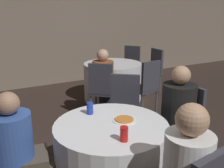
{
  "coord_description": "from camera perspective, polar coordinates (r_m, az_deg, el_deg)",
  "views": [
    {
      "loc": [
        -0.81,
        -1.73,
        1.74
      ],
      "look_at": [
        0.67,
        0.94,
        0.84
      ],
      "focal_mm": 40.0,
      "sensor_mm": 36.0,
      "label": 1
    }
  ],
  "objects": [
    {
      "name": "chair_far_south",
      "position": [
        4.25,
        8.01,
        0.15
      ],
      "size": [
        0.44,
        0.45,
        0.95
      ],
      "rotation": [
        0.0,
        0.0,
        0.12
      ],
      "color": "#383842",
      "rests_on": "ground_plane"
    },
    {
      "name": "chair_far_northeast",
      "position": [
        5.87,
        4.32,
        4.82
      ],
      "size": [
        0.56,
        0.56,
        0.95
      ],
      "rotation": [
        0.0,
        0.0,
        -4.09
      ],
      "color": "#383842",
      "rests_on": "ground_plane"
    },
    {
      "name": "chair_far_east",
      "position": [
        5.49,
        9.43,
        3.83
      ],
      "size": [
        0.42,
        0.41,
        0.95
      ],
      "rotation": [
        0.0,
        0.0,
        1.54
      ],
      "color": "#383842",
      "rests_on": "ground_plane"
    },
    {
      "name": "table_far",
      "position": [
        5.03,
        0.16,
        0.64
      ],
      "size": [
        1.15,
        1.15,
        0.74
      ],
      "color": "silver",
      "rests_on": "ground_plane"
    },
    {
      "name": "chair_near_east",
      "position": [
        2.95,
        16.05,
        -7.81
      ],
      "size": [
        0.42,
        0.41,
        0.95
      ],
      "rotation": [
        0.0,
        0.0,
        -4.68
      ],
      "color": "#383842",
      "rests_on": "ground_plane"
    },
    {
      "name": "soda_can_blue",
      "position": [
        2.52,
        -5.07,
        -5.54
      ],
      "size": [
        0.07,
        0.07,
        0.12
      ],
      "color": "#1E38A5",
      "rests_on": "table_near"
    },
    {
      "name": "chair_near_west",
      "position": [
        2.33,
        -23.87,
        -15.51
      ],
      "size": [
        0.47,
        0.47,
        0.95
      ],
      "rotation": [
        0.0,
        0.0,
        -1.76
      ],
      "color": "#383842",
      "rests_on": "ground_plane"
    },
    {
      "name": "chair_near_northeast",
      "position": [
        3.26,
        2.77,
        -4.82
      ],
      "size": [
        0.56,
        0.56,
        0.95
      ],
      "rotation": [
        0.0,
        0.0,
        -3.82
      ],
      "color": "#383842",
      "rests_on": "ground_plane"
    },
    {
      "name": "person_floral_shirt",
      "position": [
        4.19,
        -1.87,
        0.5
      ],
      "size": [
        0.47,
        0.49,
        1.15
      ],
      "rotation": [
        0.0,
        0.0,
        -0.69
      ],
      "color": "black",
      "rests_on": "ground_plane"
    },
    {
      "name": "wall_back",
      "position": [
        5.96,
        -21.55,
        12.06
      ],
      "size": [
        16.0,
        0.06,
        2.8
      ],
      "color": "#7A6B5B",
      "rests_on": "ground_plane"
    },
    {
      "name": "soda_can_red",
      "position": [
        2.02,
        2.77,
        -11.34
      ],
      "size": [
        0.07,
        0.07,
        0.12
      ],
      "color": "red",
      "rests_on": "table_near"
    },
    {
      "name": "bottle_far",
      "position": [
        4.91,
        -2.64,
        5.88
      ],
      "size": [
        0.09,
        0.09,
        0.21
      ],
      "color": "white",
      "rests_on": "table_far"
    },
    {
      "name": "person_black_shirt",
      "position": [
        2.82,
        13.91,
        -7.58
      ],
      "size": [
        0.52,
        0.37,
        1.19
      ],
      "rotation": [
        0.0,
        0.0,
        -4.68
      ],
      "color": "black",
      "rests_on": "ground_plane"
    },
    {
      "name": "table_near",
      "position": [
        2.5,
        -0.18,
        -16.78
      ],
      "size": [
        1.06,
        1.06,
        0.74
      ],
      "color": "silver",
      "rests_on": "ground_plane"
    },
    {
      "name": "pizza_plate_near",
      "position": [
        2.39,
        2.82,
        -8.15
      ],
      "size": [
        0.23,
        0.23,
        0.02
      ],
      "color": "white",
      "rests_on": "table_near"
    },
    {
      "name": "person_blue_shirt",
      "position": [
        2.31,
        -19.59,
        -14.94
      ],
      "size": [
        0.5,
        0.37,
        1.14
      ],
      "rotation": [
        0.0,
        0.0,
        -1.76
      ],
      "color": "#4C4238",
      "rests_on": "ground_plane"
    },
    {
      "name": "chair_far_southwest",
      "position": [
        4.05,
        -2.37,
        -0.52
      ],
      "size": [
        0.56,
        0.56,
        0.95
      ],
      "rotation": [
        0.0,
        0.0,
        -0.69
      ],
      "color": "#383842",
      "rests_on": "ground_plane"
    }
  ]
}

